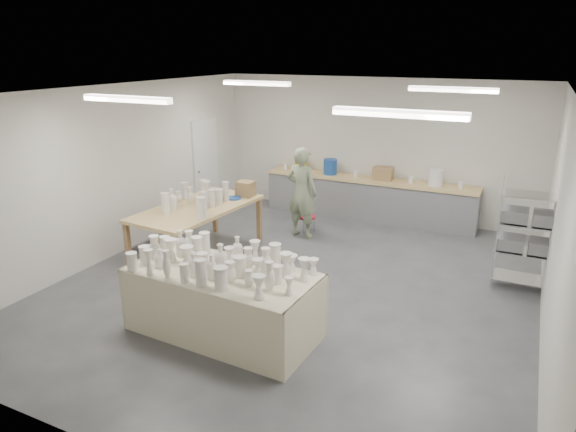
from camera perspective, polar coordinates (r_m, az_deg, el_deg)
The scene contains 9 objects.
room at distance 7.71m, azimuth 0.73°, elevation 6.79°, with size 8.00×8.02×3.00m.
back_counter at distance 11.32m, azimuth 8.85°, elevation 2.12°, with size 4.60×0.60×1.24m.
wire_shelf at distance 8.59m, azimuth 25.14°, elevation -1.64°, with size 0.88×0.48×1.80m.
drying_table at distance 6.79m, azimuth -7.27°, elevation -9.13°, with size 2.52×1.29×1.25m.
work_table at distance 9.23m, azimuth -9.60°, elevation 1.18°, with size 1.43×2.54×1.29m.
rug at distance 9.87m, azimuth -13.83°, elevation -3.56°, with size 1.00×0.70×0.02m, color black.
cat at distance 9.81m, azimuth -13.83°, elevation -3.00°, with size 0.48×0.36×0.20m.
potter at distance 10.00m, azimuth 1.57°, elevation 2.63°, with size 0.65×0.43×1.79m, color gray.
red_stool at distance 10.41m, azimuth 2.14°, elevation -0.19°, with size 0.46×0.46×0.33m.
Camera 1 is at (3.07, -6.77, 3.58)m, focal length 32.00 mm.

